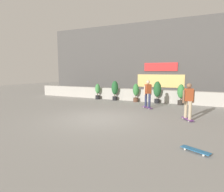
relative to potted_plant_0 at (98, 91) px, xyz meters
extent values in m
plane|color=gray|center=(3.15, -5.55, -0.67)|extent=(48.00, 48.00, 0.00)
cube|color=#B2ADA3|center=(3.15, 0.45, -0.22)|extent=(18.00, 0.40, 0.90)
cube|color=#4C4947|center=(3.15, 4.45, 2.58)|extent=(20.00, 2.00, 6.50)
cube|color=#F23333|center=(4.28, 3.41, 1.93)|extent=(2.80, 0.08, 0.70)
cube|color=#F2CC72|center=(4.28, 3.42, 0.73)|extent=(4.00, 0.06, 1.10)
cylinder|color=black|center=(0.00, 0.00, -0.52)|extent=(0.36, 0.36, 0.30)
cylinder|color=brown|center=(0.00, 0.00, -0.30)|extent=(0.06, 0.06, 0.15)
ellipsoid|color=#428C47|center=(0.00, 0.00, 0.17)|extent=(0.39, 0.39, 0.79)
cylinder|color=black|center=(1.51, 0.00, -0.52)|extent=(0.36, 0.36, 0.30)
cylinder|color=brown|center=(1.51, 0.00, -0.30)|extent=(0.06, 0.06, 0.15)
ellipsoid|color=#235B2D|center=(1.51, 0.00, 0.30)|extent=(0.51, 0.51, 1.05)
cylinder|color=brown|center=(3.19, 0.00, -0.52)|extent=(0.36, 0.36, 0.30)
cylinder|color=brown|center=(3.19, 0.00, -0.30)|extent=(0.06, 0.06, 0.15)
ellipsoid|color=#387F3D|center=(3.19, 0.00, 0.22)|extent=(0.43, 0.43, 0.88)
cylinder|color=black|center=(4.74, 0.00, -0.52)|extent=(0.36, 0.36, 0.30)
cylinder|color=brown|center=(4.74, 0.00, -0.30)|extent=(0.06, 0.06, 0.15)
ellipsoid|color=#235B2D|center=(4.74, 0.00, 0.32)|extent=(0.53, 0.53, 1.08)
cylinder|color=#2D2823|center=(6.30, 0.00, -0.52)|extent=(0.36, 0.36, 0.30)
cylinder|color=brown|center=(6.30, 0.00, -0.30)|extent=(0.06, 0.06, 0.15)
ellipsoid|color=#387F3D|center=(6.30, 0.00, 0.24)|extent=(0.45, 0.45, 0.93)
cube|color=#72338C|center=(6.98, -4.13, -0.60)|extent=(0.60, 0.78, 0.02)
cylinder|color=silver|center=(7.19, -4.30, -0.64)|extent=(0.06, 0.06, 0.06)
cylinder|color=silver|center=(7.05, -4.39, -0.64)|extent=(0.06, 0.06, 0.06)
cylinder|color=silver|center=(6.90, -3.86, -0.64)|extent=(0.06, 0.06, 0.06)
cylinder|color=silver|center=(6.77, -3.95, -0.64)|extent=(0.06, 0.06, 0.06)
cylinder|color=tan|center=(7.08, -4.28, -0.18)|extent=(0.14, 0.14, 0.82)
cylinder|color=tan|center=(6.88, -3.97, -0.18)|extent=(0.14, 0.14, 0.82)
cube|color=#B24C26|center=(6.98, -4.13, 0.51)|extent=(0.41, 0.36, 0.56)
sphere|color=brown|center=(6.98, -4.13, 0.92)|extent=(0.22, 0.22, 0.22)
cylinder|color=brown|center=(7.18, -4.00, 0.43)|extent=(0.09, 0.09, 0.58)
cylinder|color=brown|center=(6.78, -4.25, 0.43)|extent=(0.09, 0.09, 0.58)
cube|color=#72338C|center=(4.60, -2.08, -0.60)|extent=(0.75, 0.66, 0.02)
cylinder|color=silver|center=(4.85, -2.19, -0.64)|extent=(0.06, 0.06, 0.06)
cylinder|color=silver|center=(4.75, -2.31, -0.64)|extent=(0.06, 0.06, 0.06)
cylinder|color=silver|center=(4.45, -1.86, -0.64)|extent=(0.06, 0.06, 0.06)
cylinder|color=silver|center=(4.35, -1.98, -0.64)|extent=(0.06, 0.06, 0.06)
cylinder|color=#282D4C|center=(4.74, -2.20, -0.18)|extent=(0.14, 0.14, 0.82)
cylinder|color=#282D4C|center=(4.46, -1.97, -0.18)|extent=(0.14, 0.14, 0.82)
cube|color=#B24C26|center=(4.60, -2.08, 0.51)|extent=(0.38, 0.41, 0.56)
sphere|color=beige|center=(4.60, -2.08, 0.92)|extent=(0.22, 0.22, 0.22)
cylinder|color=beige|center=(4.75, -1.90, 0.43)|extent=(0.09, 0.09, 0.58)
cylinder|color=beige|center=(4.45, -2.27, 0.43)|extent=(0.09, 0.09, 0.58)
cube|color=#266699|center=(7.39, -7.75, -0.60)|extent=(0.81, 0.52, 0.02)
cylinder|color=silver|center=(7.13, -7.71, -0.64)|extent=(0.06, 0.05, 0.06)
cylinder|color=silver|center=(7.19, -7.56, -0.64)|extent=(0.06, 0.05, 0.06)
cylinder|color=silver|center=(7.60, -7.93, -0.64)|extent=(0.06, 0.05, 0.06)
cylinder|color=silver|center=(7.66, -7.78, -0.64)|extent=(0.06, 0.05, 0.06)
camera|label=1|loc=(7.41, -13.24, 1.54)|focal=30.47mm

